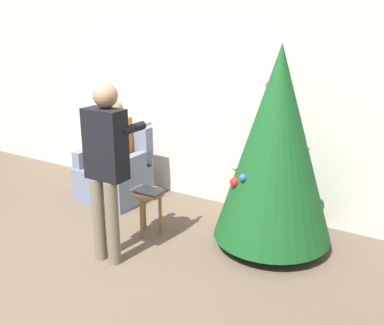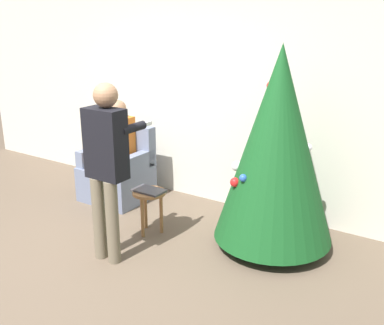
% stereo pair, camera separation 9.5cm
% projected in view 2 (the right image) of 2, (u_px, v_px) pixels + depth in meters
% --- Properties ---
extents(ground_plane, '(14.00, 14.00, 0.00)m').
position_uv_depth(ground_plane, '(66.00, 272.00, 4.08)').
color(ground_plane, brown).
extents(wall_back, '(8.00, 0.06, 2.70)m').
position_uv_depth(wall_back, '(198.00, 92.00, 5.44)').
color(wall_back, beige).
rests_on(wall_back, ground_plane).
extents(christmas_tree, '(1.17, 1.17, 2.00)m').
position_uv_depth(christmas_tree, '(277.00, 146.00, 4.24)').
color(christmas_tree, brown).
rests_on(christmas_tree, ground_plane).
extents(armchair, '(0.77, 0.67, 0.93)m').
position_uv_depth(armchair, '(118.00, 174.00, 5.68)').
color(armchair, slate).
rests_on(armchair, ground_plane).
extents(person_seated, '(0.36, 0.46, 1.26)m').
position_uv_depth(person_seated, '(116.00, 147.00, 5.55)').
color(person_seated, '#6B604C').
rests_on(person_seated, ground_plane).
extents(person_standing, '(0.40, 0.57, 1.67)m').
position_uv_depth(person_standing, '(106.00, 159.00, 4.05)').
color(person_standing, '#6B604C').
rests_on(person_standing, ground_plane).
extents(side_stool, '(0.35, 0.35, 0.47)m').
position_uv_depth(side_stool, '(149.00, 199.00, 4.73)').
color(side_stool, olive).
rests_on(side_stool, ground_plane).
extents(laptop, '(0.33, 0.21, 0.02)m').
position_uv_depth(laptop, '(149.00, 190.00, 4.70)').
color(laptop, '#38383D').
rests_on(laptop, side_stool).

